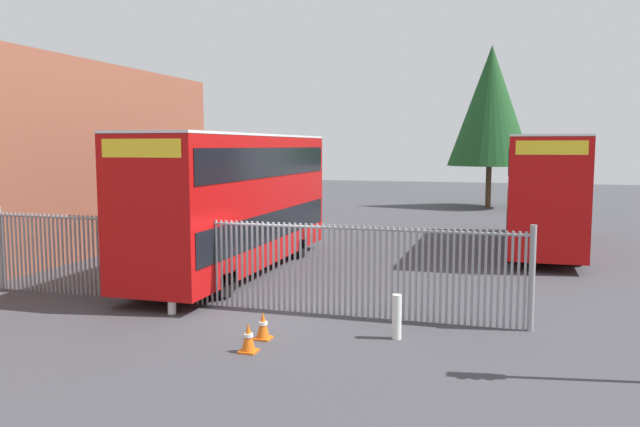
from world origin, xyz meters
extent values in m
plane|color=#3D3D42|center=(0.00, 8.00, 0.00)|extent=(100.00, 100.00, 0.00)
cylinder|color=gray|center=(-8.26, 0.00, 1.10)|extent=(0.06, 0.06, 2.20)
cylinder|color=gray|center=(-8.12, 0.00, 1.10)|extent=(0.06, 0.06, 2.20)
cylinder|color=gray|center=(-7.98, 0.00, 1.10)|extent=(0.06, 0.06, 2.20)
cylinder|color=gray|center=(-7.84, 0.00, 1.10)|extent=(0.06, 0.06, 2.20)
cylinder|color=gray|center=(-7.70, 0.00, 1.10)|extent=(0.06, 0.06, 2.20)
cylinder|color=gray|center=(-7.56, 0.00, 1.10)|extent=(0.06, 0.06, 2.20)
cylinder|color=gray|center=(-7.42, 0.00, 1.10)|extent=(0.06, 0.06, 2.20)
cylinder|color=gray|center=(-7.28, 0.00, 1.10)|extent=(0.06, 0.06, 2.20)
cylinder|color=gray|center=(-7.14, 0.00, 1.10)|extent=(0.06, 0.06, 2.20)
cylinder|color=gray|center=(-7.00, 0.00, 1.10)|extent=(0.06, 0.06, 2.20)
cylinder|color=gray|center=(-6.86, 0.00, 1.10)|extent=(0.06, 0.06, 2.20)
cylinder|color=gray|center=(-6.72, 0.00, 1.10)|extent=(0.06, 0.06, 2.20)
cylinder|color=gray|center=(-6.58, 0.00, 1.10)|extent=(0.06, 0.06, 2.20)
cylinder|color=gray|center=(-6.44, 0.00, 1.10)|extent=(0.06, 0.06, 2.20)
cylinder|color=gray|center=(-6.30, 0.00, 1.10)|extent=(0.06, 0.06, 2.20)
cylinder|color=gray|center=(-6.16, 0.00, 1.10)|extent=(0.06, 0.06, 2.20)
cylinder|color=gray|center=(-6.02, 0.00, 1.10)|extent=(0.06, 0.06, 2.20)
cylinder|color=gray|center=(-5.88, 0.00, 1.10)|extent=(0.06, 0.06, 2.20)
cylinder|color=gray|center=(-5.74, 0.00, 1.10)|extent=(0.06, 0.06, 2.20)
cylinder|color=gray|center=(-5.60, 0.00, 1.10)|extent=(0.06, 0.06, 2.20)
cylinder|color=gray|center=(-5.46, 0.00, 1.10)|extent=(0.06, 0.06, 2.20)
cylinder|color=gray|center=(-5.32, 0.00, 1.10)|extent=(0.06, 0.06, 2.20)
cylinder|color=gray|center=(-5.18, 0.00, 1.10)|extent=(0.06, 0.06, 2.20)
cylinder|color=gray|center=(-5.04, 0.00, 1.10)|extent=(0.06, 0.06, 2.20)
cylinder|color=gray|center=(-4.90, 0.00, 1.10)|extent=(0.06, 0.06, 2.20)
cylinder|color=gray|center=(-4.76, 0.00, 1.10)|extent=(0.06, 0.06, 2.20)
cylinder|color=gray|center=(-4.62, 0.00, 1.10)|extent=(0.06, 0.06, 2.20)
cylinder|color=gray|center=(-4.48, 0.00, 1.10)|extent=(0.06, 0.06, 2.20)
cylinder|color=gray|center=(-4.34, 0.00, 1.10)|extent=(0.06, 0.06, 2.20)
cylinder|color=gray|center=(-4.20, 0.00, 1.10)|extent=(0.06, 0.06, 2.20)
cylinder|color=gray|center=(-4.06, 0.00, 1.10)|extent=(0.06, 0.06, 2.20)
cylinder|color=gray|center=(-3.92, 0.00, 1.10)|extent=(0.06, 0.06, 2.20)
cylinder|color=gray|center=(-3.78, 0.00, 1.10)|extent=(0.06, 0.06, 2.20)
cylinder|color=gray|center=(-3.64, 0.00, 1.10)|extent=(0.06, 0.06, 2.20)
cylinder|color=gray|center=(-3.50, 0.00, 1.10)|extent=(0.06, 0.06, 2.20)
cylinder|color=gray|center=(-3.36, 0.00, 1.10)|extent=(0.06, 0.06, 2.20)
cylinder|color=gray|center=(-3.22, 0.00, 1.10)|extent=(0.06, 0.06, 2.20)
cylinder|color=gray|center=(-3.08, 0.00, 1.10)|extent=(0.06, 0.06, 2.20)
cylinder|color=gray|center=(-2.94, 0.00, 1.10)|extent=(0.06, 0.06, 2.20)
cylinder|color=gray|center=(-2.80, 0.00, 1.10)|extent=(0.06, 0.06, 2.20)
cylinder|color=gray|center=(-2.66, 0.00, 1.10)|extent=(0.06, 0.06, 2.20)
cylinder|color=gray|center=(-2.52, 0.00, 1.10)|extent=(0.06, 0.06, 2.20)
cylinder|color=gray|center=(-2.38, 0.00, 1.10)|extent=(0.06, 0.06, 2.20)
cylinder|color=gray|center=(-2.24, 0.00, 1.10)|extent=(0.06, 0.06, 2.20)
cylinder|color=gray|center=(-2.10, 0.00, 1.10)|extent=(0.06, 0.06, 2.20)
cylinder|color=gray|center=(-1.96, 0.00, 1.10)|extent=(0.06, 0.06, 2.20)
cylinder|color=gray|center=(-1.82, 0.00, 1.10)|extent=(0.06, 0.06, 2.20)
cylinder|color=gray|center=(-1.68, 0.00, 1.10)|extent=(0.06, 0.06, 2.20)
cylinder|color=gray|center=(-1.54, 0.00, 1.10)|extent=(0.06, 0.06, 2.20)
cylinder|color=gray|center=(-1.40, 0.00, 1.10)|extent=(0.06, 0.06, 2.20)
cylinder|color=gray|center=(-1.26, 0.00, 1.10)|extent=(0.06, 0.06, 2.20)
cylinder|color=gray|center=(-1.12, 0.00, 1.10)|extent=(0.06, 0.06, 2.20)
cylinder|color=gray|center=(-0.98, 0.00, 1.10)|extent=(0.06, 0.06, 2.20)
cylinder|color=gray|center=(-0.84, 0.00, 1.10)|extent=(0.06, 0.06, 2.20)
cylinder|color=gray|center=(-0.69, 0.00, 1.10)|extent=(0.06, 0.06, 2.20)
cylinder|color=gray|center=(-0.55, 0.00, 1.10)|extent=(0.06, 0.06, 2.20)
cylinder|color=gray|center=(-0.41, 0.00, 1.10)|extent=(0.06, 0.06, 2.20)
cylinder|color=gray|center=(-0.27, 0.00, 1.10)|extent=(0.06, 0.06, 2.20)
cylinder|color=gray|center=(-0.13, 0.00, 1.10)|extent=(0.06, 0.06, 2.20)
cylinder|color=gray|center=(0.01, 0.00, 1.10)|extent=(0.06, 0.06, 2.20)
cylinder|color=gray|center=(0.15, 0.00, 1.10)|extent=(0.06, 0.06, 2.20)
cylinder|color=gray|center=(0.29, 0.00, 1.10)|extent=(0.06, 0.06, 2.20)
cylinder|color=gray|center=(0.43, 0.00, 1.10)|extent=(0.06, 0.06, 2.20)
cylinder|color=gray|center=(0.57, 0.00, 1.10)|extent=(0.06, 0.06, 2.20)
cylinder|color=gray|center=(0.71, 0.00, 1.10)|extent=(0.06, 0.06, 2.20)
cylinder|color=gray|center=(0.85, 0.00, 1.10)|extent=(0.06, 0.06, 2.20)
cylinder|color=gray|center=(0.99, 0.00, 1.10)|extent=(0.06, 0.06, 2.20)
cylinder|color=gray|center=(1.13, 0.00, 1.10)|extent=(0.06, 0.06, 2.20)
cylinder|color=gray|center=(1.27, 0.00, 1.10)|extent=(0.06, 0.06, 2.20)
cylinder|color=gray|center=(1.41, 0.00, 1.10)|extent=(0.06, 0.06, 2.20)
cylinder|color=gray|center=(1.55, 0.00, 1.10)|extent=(0.06, 0.06, 2.20)
cylinder|color=gray|center=(1.69, 0.00, 1.10)|extent=(0.06, 0.06, 2.20)
cylinder|color=gray|center=(1.83, 0.00, 1.10)|extent=(0.06, 0.06, 2.20)
cylinder|color=gray|center=(1.97, 0.00, 1.10)|extent=(0.06, 0.06, 2.20)
cylinder|color=gray|center=(2.11, 0.00, 1.10)|extent=(0.06, 0.06, 2.20)
cylinder|color=gray|center=(2.25, 0.00, 1.10)|extent=(0.06, 0.06, 2.20)
cylinder|color=gray|center=(2.39, 0.00, 1.10)|extent=(0.06, 0.06, 2.20)
cylinder|color=gray|center=(2.53, 0.00, 1.10)|extent=(0.06, 0.06, 2.20)
cylinder|color=gray|center=(2.67, 0.00, 1.10)|extent=(0.06, 0.06, 2.20)
cylinder|color=gray|center=(2.81, 0.00, 1.10)|extent=(0.06, 0.06, 2.20)
cylinder|color=gray|center=(2.95, 0.00, 1.10)|extent=(0.06, 0.06, 2.20)
cylinder|color=gray|center=(3.09, 0.00, 1.10)|extent=(0.06, 0.06, 2.20)
cylinder|color=gray|center=(3.23, 0.00, 1.10)|extent=(0.06, 0.06, 2.20)
cylinder|color=gray|center=(3.37, 0.00, 1.10)|extent=(0.06, 0.06, 2.20)
cylinder|color=gray|center=(3.51, 0.00, 1.10)|extent=(0.06, 0.06, 2.20)
cylinder|color=gray|center=(3.65, 0.00, 1.10)|extent=(0.06, 0.06, 2.20)
cylinder|color=gray|center=(3.79, 0.00, 1.10)|extent=(0.06, 0.06, 2.20)
cylinder|color=gray|center=(3.93, 0.00, 1.10)|extent=(0.06, 0.06, 2.20)
cylinder|color=gray|center=(4.07, 0.00, 1.10)|extent=(0.06, 0.06, 2.20)
cylinder|color=gray|center=(4.21, 0.00, 1.10)|extent=(0.06, 0.06, 2.20)
cylinder|color=gray|center=(4.35, 0.00, 1.10)|extent=(0.06, 0.06, 2.20)
cylinder|color=gray|center=(4.49, 0.00, 1.10)|extent=(0.06, 0.06, 2.20)
cylinder|color=gray|center=(4.63, 0.00, 1.10)|extent=(0.06, 0.06, 2.20)
cylinder|color=gray|center=(4.77, 0.00, 1.10)|extent=(0.06, 0.06, 2.20)
cylinder|color=gray|center=(4.91, 0.00, 1.10)|extent=(0.06, 0.06, 2.20)
cylinder|color=gray|center=(5.05, 0.00, 1.10)|extent=(0.06, 0.06, 2.20)
cylinder|color=gray|center=(5.19, 0.00, 1.10)|extent=(0.06, 0.06, 2.20)
cylinder|color=gray|center=(5.33, 0.00, 1.10)|extent=(0.06, 0.06, 2.20)
cylinder|color=gray|center=(5.47, 0.00, 1.10)|extent=(0.06, 0.06, 2.20)
cylinder|color=gray|center=(5.61, 0.00, 1.10)|extent=(0.06, 0.06, 2.20)
cylinder|color=gray|center=(5.75, 0.00, 1.10)|extent=(0.06, 0.06, 2.20)
cylinder|color=gray|center=(5.89, 0.00, 1.10)|extent=(0.06, 0.06, 2.20)
cylinder|color=gray|center=(6.03, 0.00, 1.10)|extent=(0.06, 0.06, 2.20)
cylinder|color=gray|center=(-1.12, 0.00, 2.12)|extent=(14.30, 0.07, 0.07)
cylinder|color=gray|center=(-8.26, 0.00, 1.18)|extent=(0.14, 0.14, 2.35)
cylinder|color=gray|center=(6.03, 0.00, 1.18)|extent=(0.14, 0.14, 2.35)
cube|color=#B70C0C|center=(-2.83, 4.15, 2.35)|extent=(2.50, 10.80, 4.00)
cube|color=black|center=(-2.83, 4.15, 1.55)|extent=(2.54, 10.37, 0.90)
cube|color=black|center=(-2.83, 4.15, 3.55)|extent=(2.54, 10.37, 0.90)
cube|color=yellow|center=(-2.83, -1.20, 4.00)|extent=(2.12, 0.12, 0.44)
cube|color=silver|center=(-2.83, 4.15, 4.38)|extent=(2.50, 10.80, 0.08)
cylinder|color=black|center=(-3.93, 0.80, 0.52)|extent=(0.30, 1.04, 1.04)
cylinder|color=black|center=(-1.73, 0.80, 0.52)|extent=(0.30, 1.04, 1.04)
cylinder|color=black|center=(-3.93, 7.12, 0.52)|extent=(0.30, 1.04, 1.04)
cylinder|color=black|center=(-1.73, 7.12, 0.52)|extent=(0.30, 1.04, 1.04)
cube|color=#B70C0C|center=(6.73, 11.93, 2.35)|extent=(2.50, 10.80, 4.00)
cube|color=black|center=(6.73, 11.93, 1.55)|extent=(2.54, 10.37, 0.90)
cube|color=black|center=(6.73, 11.93, 3.55)|extent=(2.54, 10.37, 0.90)
cube|color=yellow|center=(6.73, 6.58, 4.00)|extent=(2.12, 0.12, 0.44)
cube|color=silver|center=(6.73, 11.93, 4.38)|extent=(2.50, 10.80, 0.08)
cylinder|color=black|center=(5.63, 8.58, 0.52)|extent=(0.30, 1.04, 1.04)
cylinder|color=black|center=(7.83, 8.58, 0.52)|extent=(0.30, 1.04, 1.04)
cylinder|color=black|center=(5.63, 14.90, 0.52)|extent=(0.30, 1.04, 1.04)
cylinder|color=black|center=(7.83, 14.90, 0.52)|extent=(0.30, 1.04, 1.04)
cylinder|color=silver|center=(-2.23, -1.03, 0.47)|extent=(0.20, 0.20, 0.95)
cylinder|color=silver|center=(3.31, -1.43, 0.47)|extent=(0.20, 0.20, 0.95)
cube|color=orange|center=(0.66, -3.13, 0.02)|extent=(0.34, 0.34, 0.04)
cone|color=orange|center=(0.66, -3.13, 0.32)|extent=(0.28, 0.28, 0.55)
cylinder|color=white|center=(0.66, -3.13, 0.34)|extent=(0.19, 0.19, 0.07)
cube|color=orange|center=(0.63, -2.26, 0.02)|extent=(0.34, 0.34, 0.04)
cone|color=orange|center=(0.63, -2.26, 0.32)|extent=(0.28, 0.28, 0.55)
cylinder|color=white|center=(0.63, -2.26, 0.34)|extent=(0.19, 0.19, 0.07)
cylinder|color=#4C3823|center=(4.24, 28.62, 1.39)|extent=(0.36, 0.36, 2.77)
cone|color=#19471E|center=(4.24, 28.62, 6.66)|extent=(5.45, 5.45, 7.78)
camera|label=1|loc=(5.47, -14.24, 4.05)|focal=35.28mm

